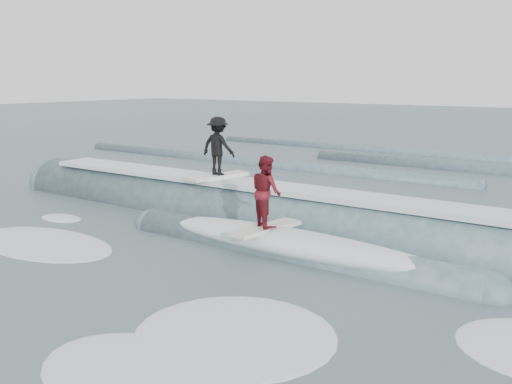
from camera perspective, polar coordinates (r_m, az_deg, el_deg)
The scene contains 6 objects.
ground at distance 12.50m, azimuth -10.98°, elevation -7.94°, with size 160.00×160.00×0.00m, color #3D5259.
breaking_wave at distance 15.83m, azimuth 2.20°, elevation -3.46°, with size 22.25×3.84×2.12m.
surfer_black at distance 17.09m, azimuth -3.81°, elevation 4.38°, with size 1.14×2.07×1.84m.
surfer_red at distance 13.53m, azimuth 1.02°, elevation -0.32°, with size 1.05×2.06×1.81m.
whitewater at distance 10.92m, azimuth -10.75°, elevation -10.81°, with size 15.34×7.77×0.10m.
far_swells at distance 27.83m, azimuth 14.38°, elevation 2.51°, with size 34.79×8.65×0.80m.
Camera 1 is at (8.63, -8.07, 4.07)m, focal length 40.00 mm.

